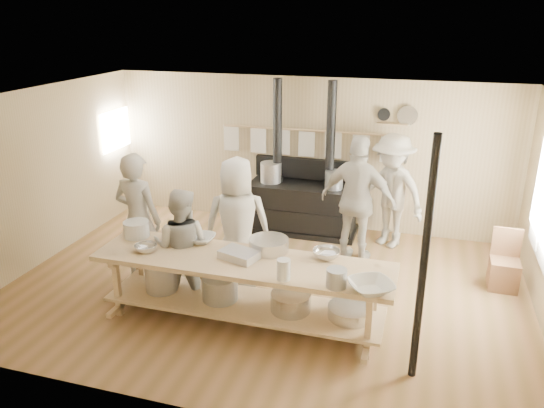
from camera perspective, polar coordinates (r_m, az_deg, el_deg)
name	(u,v)px	position (r m, az deg, el deg)	size (l,w,h in m)	color
ground	(265,287)	(7.47, -0.73, -8.94)	(7.00, 7.00, 0.00)	brown
room_shell	(265,176)	(6.83, -0.79, 3.05)	(7.00, 7.00, 7.00)	tan
left_opening	(116,130)	(10.06, -16.46, 7.67)	(0.00, 0.90, 0.90)	white
stove	(302,202)	(9.12, 3.19, 0.17)	(1.90, 0.75, 2.60)	black
towel_rail	(307,140)	(9.09, 3.79, 6.91)	(3.00, 0.04, 0.47)	tan
back_wall_shelf	(397,118)	(8.82, 13.32, 8.98)	(0.63, 0.14, 0.32)	tan
prep_table	(242,284)	(6.47, -3.23, -8.60)	(3.60, 0.90, 0.85)	tan
support_post	(424,264)	(5.40, 16.01, -6.24)	(0.08, 0.08, 2.60)	black
cook_far_left	(138,219)	(7.47, -14.17, -1.62)	(0.69, 0.45, 1.88)	#A8A295
cook_left	(182,247)	(6.91, -9.70, -4.54)	(0.76, 0.59, 1.56)	#A8A295
cook_center	(238,224)	(7.15, -3.72, -2.17)	(0.90, 0.59, 1.84)	#A8A295
cook_right	(358,201)	(7.93, 9.22, 0.33)	(1.15, 0.48, 1.96)	#A8A295
cook_by_window	(391,191)	(8.62, 12.71, 1.36)	(1.20, 0.69, 1.85)	#A8A295
chair	(504,271)	(8.02, 23.65, -6.65)	(0.40, 0.40, 0.83)	brown
bowl_white_a	(201,239)	(6.82, -7.66, -3.71)	(0.36, 0.36, 0.09)	silver
bowl_steel_a	(146,248)	(6.68, -13.43, -4.62)	(0.28, 0.28, 0.09)	silver
bowl_white_b	(371,287)	(5.70, 10.60, -8.75)	(0.46, 0.46, 0.11)	silver
bowl_steel_b	(326,254)	(6.36, 5.86, -5.37)	(0.33, 0.33, 0.10)	silver
roasting_pan	(239,255)	(6.33, -3.55, -5.46)	(0.45, 0.30, 0.10)	#B2B2B7
mixing_bowl_large	(269,245)	(6.50, -0.35, -4.41)	(0.49, 0.49, 0.16)	silver
bucket_galv	(336,278)	(5.72, 6.95, -7.92)	(0.22, 0.22, 0.21)	gray
deep_bowl_enamel	(136,229)	(7.12, -14.38, -2.63)	(0.33, 0.33, 0.21)	silver
pitcher	(284,269)	(5.82, 1.26, -7.06)	(0.15, 0.15, 0.24)	silver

